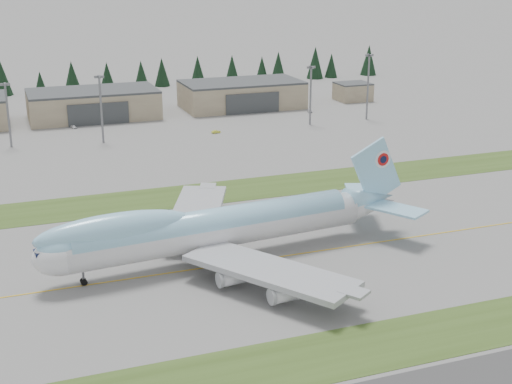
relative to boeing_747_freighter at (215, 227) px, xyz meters
name	(u,v)px	position (x,y,z in m)	size (l,w,h in m)	color
ground	(274,258)	(11.38, -3.01, -7.04)	(7000.00, 7000.00, 0.00)	#60605E
grass_strip_near	(364,349)	(11.38, -41.01, -7.04)	(400.00, 14.00, 0.08)	#374F1C
grass_strip_far	(210,193)	(11.38, 41.99, -7.04)	(400.00, 18.00, 0.08)	#374F1C
taxiway_line_main	(274,258)	(11.38, -3.01, -7.04)	(400.00, 0.40, 0.02)	gold
boeing_747_freighter	(215,227)	(0.00, 0.00, 0.00)	(81.14, 69.66, 21.34)	white
hangar_center	(93,104)	(-3.62, 146.89, -1.65)	(48.00, 26.60, 10.80)	gray
hangar_right	(242,94)	(56.38, 146.89, -1.65)	(48.00, 26.60, 10.80)	gray
control_shed	(353,92)	(106.38, 144.99, -3.24)	(14.00, 12.00, 7.60)	gray
floodlight_masts	(211,88)	(31.74, 108.35, 8.54)	(131.73, 7.29, 24.48)	slate
service_vehicle_a	(74,128)	(-13.12, 131.08, -7.04)	(1.28, 3.18, 1.08)	white
service_vehicle_b	(216,133)	(32.76, 106.14, -7.04)	(1.13, 3.22, 1.06)	gold
service_vehicle_c	(310,112)	(78.69, 128.26, -7.04)	(1.66, 4.10, 1.19)	silver
conifer_belt	(136,74)	(24.96, 207.57, -0.11)	(277.66, 15.14, 16.13)	black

